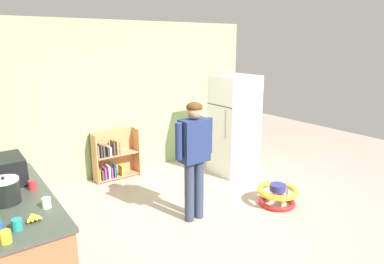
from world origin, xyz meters
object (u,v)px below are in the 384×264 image
at_px(crock_pot, 5,191).
at_px(white_cup, 46,203).
at_px(refrigerator, 234,125).
at_px(microwave, 5,170).
at_px(kitchen_counter, 20,237).
at_px(standing_person, 194,151).
at_px(teal_cup, 17,224).
at_px(banana_bunch, 33,217).
at_px(yellow_cup, 6,237).
at_px(baby_walker, 277,195).
at_px(bookshelf, 113,158).
at_px(red_cup, 32,185).

relative_size(crock_pot, white_cup, 2.78).
xyz_separation_m(refrigerator, crock_pot, (-3.82, -1.09, 0.13)).
bearing_deg(microwave, kitchen_counter, -89.60).
relative_size(standing_person, teal_cup, 16.99).
relative_size(banana_bunch, teal_cup, 1.67).
bearing_deg(yellow_cup, microwave, 81.83).
height_order(baby_walker, crock_pot, crock_pot).
bearing_deg(crock_pot, microwave, 81.53).
xyz_separation_m(bookshelf, baby_walker, (1.55, -2.39, -0.21)).
height_order(kitchen_counter, yellow_cup, yellow_cup).
bearing_deg(teal_cup, bookshelf, 54.58).
distance_m(banana_bunch, teal_cup, 0.16).
xyz_separation_m(baby_walker, red_cup, (-3.19, 0.48, 0.79)).
bearing_deg(refrigerator, kitchen_counter, -165.42).
bearing_deg(kitchen_counter, standing_person, -1.08).
bearing_deg(yellow_cup, teal_cup, 55.47).
height_order(standing_person, red_cup, standing_person).
bearing_deg(banana_bunch, standing_person, 15.34).
bearing_deg(baby_walker, bookshelf, 123.02).
xyz_separation_m(refrigerator, yellow_cup, (-3.92, -1.81, 0.06)).
distance_m(refrigerator, crock_pot, 3.97).
xyz_separation_m(banana_bunch, teal_cup, (-0.13, -0.09, 0.02)).
relative_size(refrigerator, standing_person, 1.10).
bearing_deg(standing_person, microwave, 168.00).
bearing_deg(crock_pot, bookshelf, 47.80).
height_order(bookshelf, microwave, microwave).
distance_m(banana_bunch, yellow_cup, 0.33).
bearing_deg(crock_pot, kitchen_counter, 55.44).
relative_size(microwave, yellow_cup, 5.05).
distance_m(baby_walker, crock_pot, 3.57).
height_order(baby_walker, red_cup, red_cup).
distance_m(crock_pot, teal_cup, 0.58).
height_order(microwave, teal_cup, microwave).
bearing_deg(crock_pot, baby_walker, -4.92).
xyz_separation_m(microwave, teal_cup, (-0.08, -1.11, -0.09)).
bearing_deg(bookshelf, crock_pot, -132.20).
relative_size(kitchen_counter, bookshelf, 2.24).
bearing_deg(microwave, red_cup, -62.07).
relative_size(microwave, red_cup, 5.05).
height_order(bookshelf, teal_cup, teal_cup).
distance_m(standing_person, yellow_cup, 2.44).
xyz_separation_m(kitchen_counter, standing_person, (2.12, -0.04, 0.52)).
xyz_separation_m(kitchen_counter, bookshelf, (1.81, 1.97, -0.08)).
height_order(standing_person, teal_cup, standing_person).
xyz_separation_m(banana_bunch, red_cup, (0.13, 0.67, 0.02)).
bearing_deg(kitchen_counter, baby_walker, -7.04).
relative_size(kitchen_counter, microwave, 3.97).
distance_m(kitchen_counter, refrigerator, 3.89).
height_order(kitchen_counter, refrigerator, refrigerator).
xyz_separation_m(refrigerator, red_cup, (-3.55, -0.91, 0.06)).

